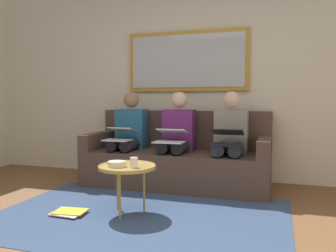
% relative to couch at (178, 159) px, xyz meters
% --- Properties ---
extents(wall_rear, '(6.00, 0.12, 2.60)m').
position_rel_couch_xyz_m(wall_rear, '(0.00, -0.48, 0.99)').
color(wall_rear, beige).
rests_on(wall_rear, ground_plane).
extents(area_rug, '(2.60, 1.80, 0.01)m').
position_rel_couch_xyz_m(area_rug, '(0.00, 1.27, -0.31)').
color(area_rug, '#33476B').
rests_on(area_rug, ground_plane).
extents(couch, '(2.20, 0.90, 0.90)m').
position_rel_couch_xyz_m(couch, '(0.00, 0.00, 0.00)').
color(couch, '#4C382D').
rests_on(couch, ground_plane).
extents(framed_mirror, '(1.61, 0.05, 0.78)m').
position_rel_couch_xyz_m(framed_mirror, '(0.00, -0.39, 1.24)').
color(framed_mirror, '#B7892D').
extents(coffee_table, '(0.53, 0.53, 0.45)m').
position_rel_couch_xyz_m(coffee_table, '(0.13, 1.22, 0.11)').
color(coffee_table, tan).
rests_on(coffee_table, ground_plane).
extents(cup, '(0.07, 0.07, 0.09)m').
position_rel_couch_xyz_m(cup, '(0.04, 1.27, 0.17)').
color(cup, silver).
rests_on(cup, coffee_table).
extents(bowl, '(0.16, 0.16, 0.05)m').
position_rel_couch_xyz_m(bowl, '(0.20, 1.29, 0.15)').
color(bowl, beige).
rests_on(bowl, coffee_table).
extents(person_left, '(0.38, 0.58, 1.14)m').
position_rel_couch_xyz_m(person_left, '(-0.64, 0.07, 0.30)').
color(person_left, gray).
rests_on(person_left, couch).
extents(laptop_black, '(0.34, 0.38, 0.17)m').
position_rel_couch_xyz_m(laptop_black, '(-0.64, 0.30, 0.32)').
color(laptop_black, black).
extents(person_middle, '(0.38, 0.58, 1.14)m').
position_rel_couch_xyz_m(person_middle, '(0.00, 0.07, 0.30)').
color(person_middle, '#66236B').
rests_on(person_middle, couch).
extents(laptop_white, '(0.34, 0.36, 0.15)m').
position_rel_couch_xyz_m(laptop_white, '(0.00, 0.31, 0.32)').
color(laptop_white, white).
extents(person_right, '(0.38, 0.58, 1.14)m').
position_rel_couch_xyz_m(person_right, '(0.64, 0.07, 0.30)').
color(person_right, '#235B84').
rests_on(person_right, couch).
extents(laptop_silver, '(0.31, 0.36, 0.15)m').
position_rel_couch_xyz_m(laptop_silver, '(0.64, 0.31, 0.32)').
color(laptop_silver, silver).
extents(magazine_stack, '(0.33, 0.27, 0.03)m').
position_rel_couch_xyz_m(magazine_stack, '(0.62, 1.42, -0.29)').
color(magazine_stack, red).
rests_on(magazine_stack, ground_plane).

